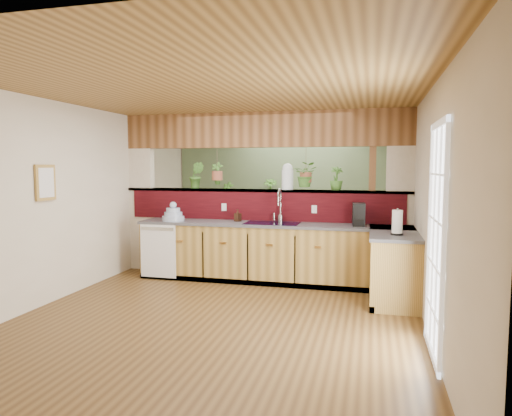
% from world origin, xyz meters
% --- Properties ---
extents(ground, '(4.60, 7.00, 0.01)m').
position_xyz_m(ground, '(0.00, 0.00, 0.00)').
color(ground, '#533919').
rests_on(ground, ground).
extents(ceiling, '(4.60, 7.00, 0.01)m').
position_xyz_m(ceiling, '(0.00, 0.00, 2.60)').
color(ceiling, brown).
rests_on(ceiling, ground).
extents(wall_back, '(4.60, 0.02, 2.60)m').
position_xyz_m(wall_back, '(0.00, 3.50, 1.30)').
color(wall_back, beige).
rests_on(wall_back, ground).
extents(wall_front, '(4.60, 0.02, 2.60)m').
position_xyz_m(wall_front, '(0.00, -3.50, 1.30)').
color(wall_front, beige).
rests_on(wall_front, ground).
extents(wall_left, '(0.02, 7.00, 2.60)m').
position_xyz_m(wall_left, '(-2.30, 0.00, 1.30)').
color(wall_left, beige).
rests_on(wall_left, ground).
extents(wall_right, '(0.02, 7.00, 2.60)m').
position_xyz_m(wall_right, '(2.30, 0.00, 1.30)').
color(wall_right, beige).
rests_on(wall_right, ground).
extents(pass_through_partition, '(4.60, 0.21, 2.60)m').
position_xyz_m(pass_through_partition, '(0.03, 1.35, 1.19)').
color(pass_through_partition, beige).
rests_on(pass_through_partition, ground).
extents(pass_through_ledge, '(4.60, 0.21, 0.04)m').
position_xyz_m(pass_through_ledge, '(0.00, 1.35, 1.37)').
color(pass_through_ledge, brown).
rests_on(pass_through_ledge, ground).
extents(header_beam, '(4.60, 0.15, 0.55)m').
position_xyz_m(header_beam, '(0.00, 1.35, 2.33)').
color(header_beam, brown).
rests_on(header_beam, ground).
extents(sage_backwall, '(4.55, 0.02, 2.55)m').
position_xyz_m(sage_backwall, '(0.00, 3.48, 1.30)').
color(sage_backwall, '#5A714D').
rests_on(sage_backwall, ground).
extents(countertop, '(4.14, 1.52, 0.90)m').
position_xyz_m(countertop, '(0.84, 0.87, 0.45)').
color(countertop, olive).
rests_on(countertop, ground).
extents(dishwasher, '(0.58, 0.03, 0.82)m').
position_xyz_m(dishwasher, '(-1.48, 0.66, 0.46)').
color(dishwasher, white).
rests_on(dishwasher, ground).
extents(navy_sink, '(0.82, 0.50, 0.18)m').
position_xyz_m(navy_sink, '(0.25, 0.98, 0.82)').
color(navy_sink, black).
rests_on(navy_sink, countertop).
extents(french_door, '(0.06, 1.02, 2.16)m').
position_xyz_m(french_door, '(2.27, -1.30, 1.05)').
color(french_door, white).
rests_on(french_door, ground).
extents(framed_print, '(0.04, 0.35, 0.45)m').
position_xyz_m(framed_print, '(-2.27, -0.80, 1.55)').
color(framed_print, olive).
rests_on(framed_print, wall_left).
extents(faucet, '(0.23, 0.23, 0.52)m').
position_xyz_m(faucet, '(0.34, 1.13, 1.18)').
color(faucet, '#B7B7B2').
rests_on(faucet, countertop).
extents(dish_stack, '(0.35, 0.35, 0.30)m').
position_xyz_m(dish_stack, '(-1.31, 0.88, 0.99)').
color(dish_stack, '#94A4C0').
rests_on(dish_stack, countertop).
extents(soap_dispenser, '(0.11, 0.11, 0.19)m').
position_xyz_m(soap_dispenser, '(-0.32, 1.06, 0.99)').
color(soap_dispenser, '#382114').
rests_on(soap_dispenser, countertop).
extents(coffee_maker, '(0.17, 0.29, 0.33)m').
position_xyz_m(coffee_maker, '(1.52, 1.00, 1.05)').
color(coffee_maker, black).
rests_on(coffee_maker, countertop).
extents(paper_towel, '(0.16, 0.16, 0.33)m').
position_xyz_m(paper_towel, '(2.01, 0.22, 1.05)').
color(paper_towel, black).
rests_on(paper_towel, countertop).
extents(glass_jar, '(0.18, 0.18, 0.41)m').
position_xyz_m(glass_jar, '(0.41, 1.35, 1.60)').
color(glass_jar, silver).
rests_on(glass_jar, pass_through_ledge).
extents(ledge_plant_left, '(0.28, 0.24, 0.43)m').
position_xyz_m(ledge_plant_left, '(-1.11, 1.35, 1.61)').
color(ledge_plant_left, '#396A24').
rests_on(ledge_plant_left, pass_through_ledge).
extents(ledge_plant_right, '(0.27, 0.27, 0.36)m').
position_xyz_m(ledge_plant_right, '(1.17, 1.35, 1.57)').
color(ledge_plant_right, '#396A24').
rests_on(ledge_plant_right, pass_through_ledge).
extents(hanging_plant_a, '(0.19, 0.17, 0.52)m').
position_xyz_m(hanging_plant_a, '(-0.75, 1.35, 1.76)').
color(hanging_plant_a, brown).
rests_on(hanging_plant_a, header_beam).
extents(hanging_plant_b, '(0.36, 0.31, 0.54)m').
position_xyz_m(hanging_plant_b, '(0.70, 1.35, 1.79)').
color(hanging_plant_b, brown).
rests_on(hanging_plant_b, header_beam).
extents(shelving_console, '(1.54, 0.68, 0.99)m').
position_xyz_m(shelving_console, '(-0.68, 3.25, 0.50)').
color(shelving_console, black).
rests_on(shelving_console, ground).
extents(shelf_plant_a, '(0.25, 0.19, 0.45)m').
position_xyz_m(shelf_plant_a, '(-1.17, 3.25, 1.22)').
color(shelf_plant_a, '#396A24').
rests_on(shelf_plant_a, shelving_console).
extents(shelf_plant_b, '(0.33, 0.33, 0.51)m').
position_xyz_m(shelf_plant_b, '(-0.28, 3.25, 1.25)').
color(shelf_plant_b, '#396A24').
rests_on(shelf_plant_b, shelving_console).
extents(floor_plant, '(0.86, 0.79, 0.79)m').
position_xyz_m(floor_plant, '(1.36, 2.52, 0.39)').
color(floor_plant, '#396A24').
rests_on(floor_plant, ground).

